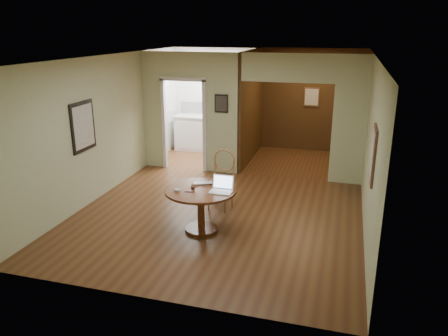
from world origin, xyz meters
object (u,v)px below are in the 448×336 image
(chair, at_px, (222,176))
(open_laptop, at_px, (222,187))
(dining_table, at_px, (201,200))
(closed_laptop, at_px, (205,184))

(chair, xyz_separation_m, open_laptop, (0.29, -1.02, 0.18))
(dining_table, relative_size, open_laptop, 3.35)
(open_laptop, height_order, closed_laptop, open_laptop)
(chair, height_order, closed_laptop, chair)
(open_laptop, bearing_deg, dining_table, -176.95)
(open_laptop, xyz_separation_m, closed_laptop, (-0.34, 0.19, -0.05))
(dining_table, height_order, open_laptop, open_laptop)
(chair, bearing_deg, closed_laptop, -85.36)
(dining_table, bearing_deg, open_laptop, 3.08)
(open_laptop, relative_size, closed_laptop, 0.94)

